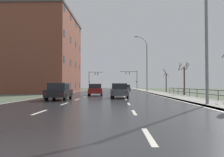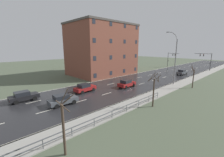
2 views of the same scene
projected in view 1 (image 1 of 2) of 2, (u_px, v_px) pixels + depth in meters
ground_plane at (111, 92)px, 52.15m from camera, size 160.00×160.00×0.12m
road_asphalt_strip at (112, 90)px, 64.14m from camera, size 14.00×120.00×0.03m
sidewalk_right at (143, 90)px, 63.94m from camera, size 3.00×120.00×0.12m
guardrail at (201, 92)px, 23.30m from camera, size 0.07×28.43×1.00m
street_lamp_foreground at (204, 33)px, 16.05m from camera, size 2.38×0.24×10.10m
street_lamp_midground at (146, 65)px, 48.56m from camera, size 2.63×0.24×11.59m
traffic_signal_right at (133, 77)px, 77.08m from camera, size 5.64×0.36×6.21m
traffic_signal_left at (92, 77)px, 77.49m from camera, size 4.61×0.36×5.99m
car_near_left at (119, 89)px, 39.21m from camera, size 1.96×4.17×1.57m
car_distant at (120, 91)px, 25.13m from camera, size 1.97×4.17×1.57m
car_far_right at (95, 90)px, 31.08m from camera, size 2.02×4.20×1.57m
car_far_left at (59, 91)px, 21.53m from camera, size 1.87×4.12×1.57m
car_mid_centre at (127, 88)px, 62.39m from camera, size 1.92×4.14×1.57m
brick_building at (39, 54)px, 46.34m from camera, size 14.07×18.76×15.12m
bare_tree_mid at (184, 78)px, 33.96m from camera, size 1.71×1.54×4.80m
bare_tree_far at (166, 81)px, 48.42m from camera, size 1.04×1.26×4.95m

